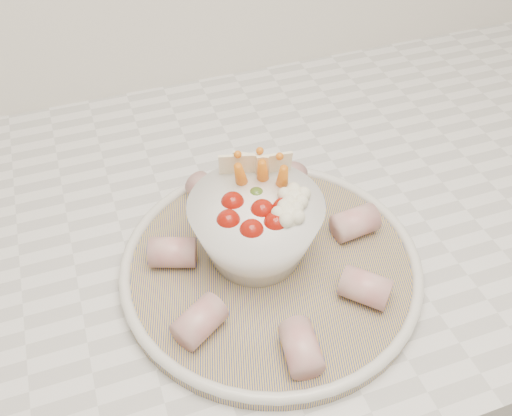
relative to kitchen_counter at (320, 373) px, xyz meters
name	(u,v)px	position (x,y,z in m)	size (l,w,h in m)	color
kitchen_counter	(320,373)	(0.00, 0.00, 0.00)	(2.04, 0.62, 0.92)	#C1B595
serving_platter	(271,265)	(-0.14, -0.10, 0.47)	(0.39, 0.39, 0.02)	navy
veggie_bowl	(257,226)	(-0.15, -0.08, 0.51)	(0.14, 0.14, 0.11)	white
cured_meat_rolls	(270,253)	(-0.14, -0.10, 0.49)	(0.25, 0.28, 0.03)	#AB4E51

